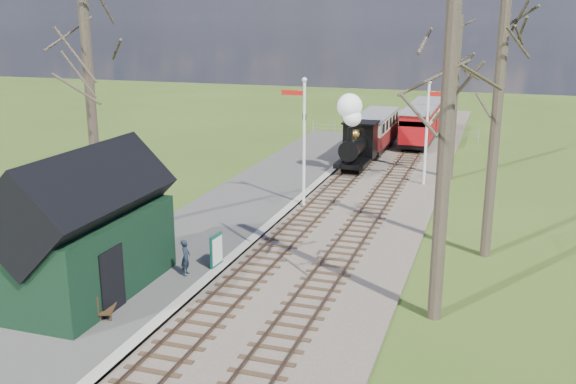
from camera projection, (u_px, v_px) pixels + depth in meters
name	position (u px, v px, depth m)	size (l,w,h in m)	color
ground	(144.00, 384.00, 16.03)	(140.00, 140.00, 0.00)	#354E18
distant_hills	(433.00, 229.00, 78.85)	(114.40, 48.00, 22.02)	#385B23
ballast_bed	(369.00, 181.00, 35.78)	(8.00, 60.00, 0.10)	brown
track_near	(346.00, 178.00, 36.16)	(1.60, 60.00, 0.15)	brown
track_far	(392.00, 182.00, 35.37)	(1.60, 60.00, 0.15)	brown
platform	(234.00, 212.00, 29.89)	(5.00, 44.00, 0.20)	#474442
coping_strip	(280.00, 216.00, 29.19)	(0.40, 44.00, 0.21)	#B2AD9E
station_shed	(87.00, 232.00, 20.40)	(3.25, 6.30, 4.78)	black
semaphore_near	(303.00, 133.00, 29.97)	(1.22, 0.24, 6.22)	silver
semaphore_far	(428.00, 125.00, 33.99)	(1.22, 0.24, 5.72)	silver
bare_trees	(311.00, 120.00, 23.51)	(15.51, 22.39, 12.00)	#382D23
fence_line	(393.00, 131.00, 48.78)	(12.60, 0.08, 1.00)	slate
locomotive	(356.00, 136.00, 37.69)	(1.83, 4.28, 4.58)	black
coach	(375.00, 129.00, 43.39)	(2.14, 7.33, 2.25)	black
red_carriage_a	(418.00, 127.00, 44.59)	(2.08, 5.14, 2.18)	black
red_carriage_b	(427.00, 116.00, 49.62)	(2.08, 5.14, 2.18)	black
sign_board	(216.00, 250.00, 22.96)	(0.15, 0.81, 1.19)	#0F4636
bench	(106.00, 300.00, 19.40)	(0.89, 1.44, 0.80)	#3F2916
person	(186.00, 257.00, 22.15)	(0.47, 0.31, 1.28)	#1A232F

